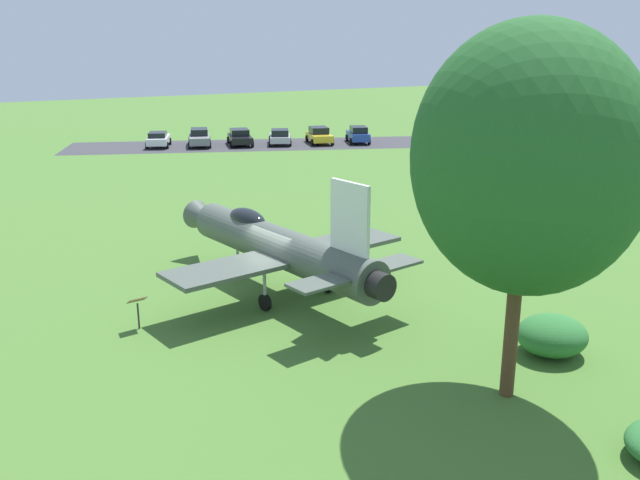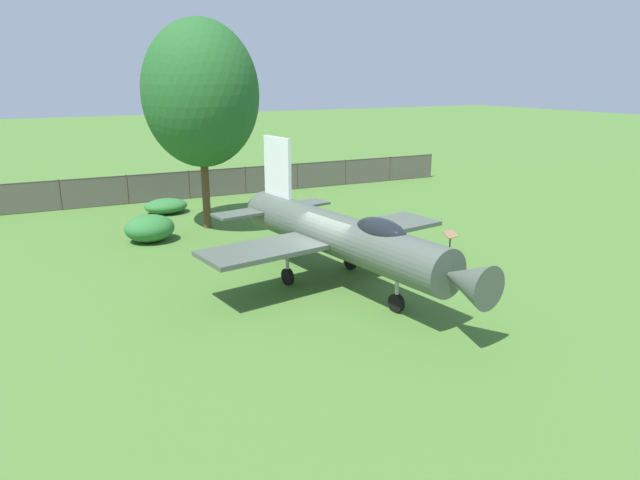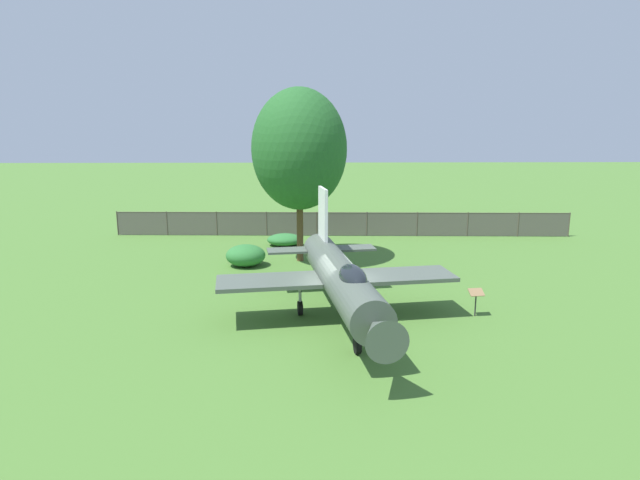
% 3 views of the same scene
% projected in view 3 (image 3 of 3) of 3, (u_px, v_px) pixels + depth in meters
% --- Properties ---
extents(ground_plane, '(200.00, 200.00, 0.00)m').
position_uv_depth(ground_plane, '(339.00, 322.00, 21.10)').
color(ground_plane, '#47722D').
extents(display_jet, '(12.27, 9.80, 4.94)m').
position_uv_depth(display_jet, '(341.00, 279.00, 20.38)').
color(display_jet, '#4C564C').
rests_on(display_jet, ground_plane).
extents(shade_tree, '(6.22, 5.35, 9.83)m').
position_uv_depth(shade_tree, '(299.00, 149.00, 29.52)').
color(shade_tree, brown).
rests_on(shade_tree, ground_plane).
extents(perimeter_fence, '(1.38, 32.41, 1.74)m').
position_uv_depth(perimeter_fence, '(342.00, 223.00, 37.73)').
color(perimeter_fence, '#4C4238').
rests_on(perimeter_fence, ground_plane).
extents(shrub_near_fence, '(2.05, 2.21, 1.21)m').
position_uv_depth(shrub_near_fence, '(246.00, 255.00, 29.53)').
color(shrub_near_fence, '#2D7033').
rests_on(shrub_near_fence, ground_plane).
extents(shrub_by_tree, '(1.93, 2.29, 0.79)m').
position_uv_depth(shrub_by_tree, '(285.00, 240.00, 34.73)').
color(shrub_by_tree, '#2D7033').
rests_on(shrub_by_tree, ground_plane).
extents(info_plaque, '(0.46, 0.64, 1.14)m').
position_uv_depth(info_plaque, '(476.00, 296.00, 21.58)').
color(info_plaque, '#333333').
rests_on(info_plaque, ground_plane).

